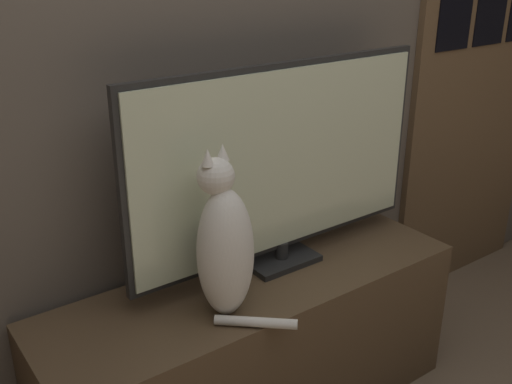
% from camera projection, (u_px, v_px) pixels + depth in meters
% --- Properties ---
extents(wall_back, '(4.80, 0.05, 2.60)m').
position_uv_depth(wall_back, '(203.00, 18.00, 1.78)').
color(wall_back, '#60564C').
rests_on(wall_back, ground_plane).
extents(tv_stand, '(1.39, 0.44, 0.52)m').
position_uv_depth(tv_stand, '(255.00, 350.00, 1.98)').
color(tv_stand, brown).
rests_on(tv_stand, ground_plane).
extents(tv, '(1.08, 0.14, 0.66)m').
position_uv_depth(tv, '(282.00, 164.00, 1.86)').
color(tv, black).
rests_on(tv, tv_stand).
extents(cat, '(0.22, 0.29, 0.49)m').
position_uv_depth(cat, '(224.00, 247.00, 1.64)').
color(cat, silver).
rests_on(cat, tv_stand).
extents(door, '(0.84, 0.04, 2.05)m').
position_uv_depth(door, '(481.00, 59.00, 2.59)').
color(door, brown).
rests_on(door, ground_plane).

